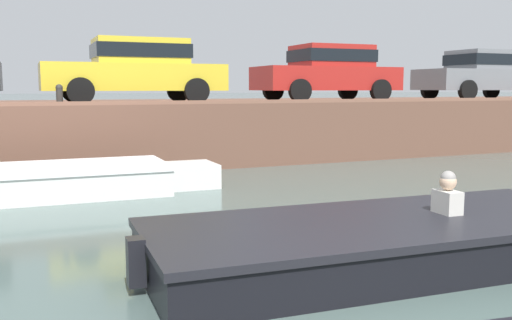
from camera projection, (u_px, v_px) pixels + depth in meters
The scene contains 9 objects.
ground_plane at pixel (239, 228), 7.81m from camera, with size 400.00×400.00×0.00m, color #4C605B.
far_quay_wall at pixel (125, 130), 15.39m from camera, with size 60.00×6.00×1.54m, color brown.
far_wall_coping at pixel (147, 103), 12.67m from camera, with size 60.00×0.24×0.08m, color brown.
boat_moored_west_white at pixel (34, 182), 10.00m from camera, with size 6.16×1.96×0.54m.
motorboat_passing at pixel (407, 239), 6.28m from camera, with size 6.45×2.30×0.99m.
car_left_inner_yellow at pixel (136, 68), 13.81m from camera, with size 4.32×1.92×1.54m.
car_centre_red at pixel (328, 71), 15.91m from camera, with size 4.01×1.95×1.54m.
car_right_inner_grey at pixel (483, 73), 18.12m from camera, with size 4.20×1.98×1.54m.
mooring_bollard_mid at pixel (59, 94), 12.04m from camera, with size 0.15×0.15×0.44m.
Camera 1 is at (-2.79, -1.67, 1.91)m, focal length 40.00 mm.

